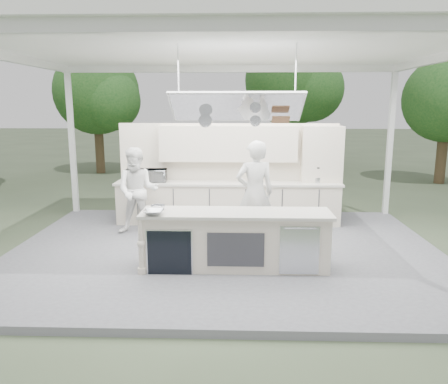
{
  "coord_description": "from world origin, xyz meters",
  "views": [
    {
      "loc": [
        0.24,
        -7.81,
        2.78
      ],
      "look_at": [
        -0.04,
        0.4,
        1.14
      ],
      "focal_mm": 35.0,
      "sensor_mm": 36.0,
      "label": 1
    }
  ],
  "objects_px": {
    "demo_island": "(235,240)",
    "sous_chef": "(138,191)",
    "back_counter": "(228,202)",
    "head_chef": "(255,193)"
  },
  "relations": [
    {
      "from": "head_chef",
      "to": "sous_chef",
      "type": "relative_size",
      "value": 1.11
    },
    {
      "from": "back_counter",
      "to": "head_chef",
      "type": "relative_size",
      "value": 2.52
    },
    {
      "from": "back_counter",
      "to": "sous_chef",
      "type": "height_order",
      "value": "sous_chef"
    },
    {
      "from": "demo_island",
      "to": "sous_chef",
      "type": "bearing_deg",
      "value": 136.67
    },
    {
      "from": "back_counter",
      "to": "head_chef",
      "type": "height_order",
      "value": "head_chef"
    },
    {
      "from": "demo_island",
      "to": "sous_chef",
      "type": "distance_m",
      "value": 2.83
    },
    {
      "from": "demo_island",
      "to": "head_chef",
      "type": "height_order",
      "value": "head_chef"
    },
    {
      "from": "demo_island",
      "to": "back_counter",
      "type": "bearing_deg",
      "value": 93.63
    },
    {
      "from": "demo_island",
      "to": "head_chef",
      "type": "relative_size",
      "value": 1.54
    },
    {
      "from": "demo_island",
      "to": "back_counter",
      "type": "distance_m",
      "value": 2.82
    }
  ]
}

